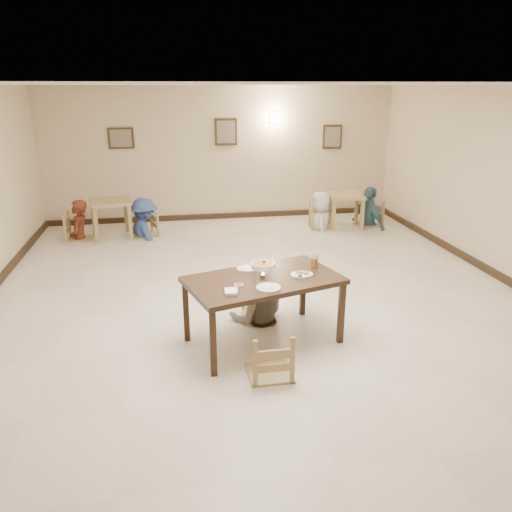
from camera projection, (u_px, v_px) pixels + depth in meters
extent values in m
plane|color=beige|center=(262.00, 304.00, 7.20)|extent=(10.00, 10.00, 0.00)
plane|color=white|center=(263.00, 84.00, 6.23)|extent=(10.00, 10.00, 0.00)
plane|color=beige|center=(222.00, 154.00, 11.37)|extent=(10.00, 0.00, 10.00)
plane|color=beige|center=(488.00, 467.00, 2.05)|extent=(10.00, 0.00, 10.00)
cube|color=black|center=(223.00, 216.00, 11.81)|extent=(8.00, 0.06, 0.12)
cube|color=black|center=(510.00, 282.00, 7.83)|extent=(0.06, 10.00, 0.12)
cube|color=#362714|center=(121.00, 138.00, 10.84)|extent=(0.55, 0.03, 0.45)
cube|color=gray|center=(121.00, 138.00, 10.82)|extent=(0.45, 0.01, 0.37)
cube|color=#362714|center=(226.00, 132.00, 11.19)|extent=(0.50, 0.03, 0.60)
cube|color=gray|center=(226.00, 132.00, 11.17)|extent=(0.41, 0.01, 0.49)
cube|color=#362714|center=(332.00, 137.00, 11.65)|extent=(0.45, 0.03, 0.55)
cube|color=gray|center=(333.00, 137.00, 11.63)|extent=(0.37, 0.01, 0.45)
cube|color=#FFD88C|center=(274.00, 118.00, 11.27)|extent=(0.16, 0.05, 0.22)
cube|color=#362213|center=(264.00, 280.00, 5.89)|extent=(1.99, 1.47, 0.06)
cube|color=#362213|center=(213.00, 343.00, 5.31)|extent=(0.07, 0.07, 0.77)
cube|color=#362213|center=(341.00, 313.00, 6.01)|extent=(0.07, 0.07, 0.77)
cube|color=#362213|center=(186.00, 312.00, 6.05)|extent=(0.07, 0.07, 0.77)
cube|color=#362213|center=(303.00, 288.00, 6.75)|extent=(0.07, 0.07, 0.77)
cube|color=tan|center=(257.00, 288.00, 6.69)|extent=(0.43, 0.43, 0.05)
cube|color=tan|center=(270.00, 336.00, 5.30)|extent=(0.48, 0.48, 0.05)
imported|color=gray|center=(258.00, 263.00, 6.48)|extent=(0.82, 0.65, 1.61)
torus|color=silver|center=(263.00, 268.00, 5.87)|extent=(0.22, 0.22, 0.01)
cylinder|color=silver|center=(263.00, 276.00, 5.91)|extent=(0.06, 0.06, 0.03)
cone|color=#FFA526|center=(263.00, 272.00, 5.89)|extent=(0.03, 0.03, 0.05)
cylinder|color=white|center=(263.00, 265.00, 5.86)|extent=(0.28, 0.28, 0.06)
cylinder|color=#A56118|center=(263.00, 263.00, 5.85)|extent=(0.25, 0.25, 0.01)
sphere|color=#2D7223|center=(264.00, 262.00, 5.84)|extent=(0.04, 0.04, 0.04)
cylinder|color=silver|center=(271.00, 259.00, 5.91)|extent=(0.13, 0.08, 0.09)
cylinder|color=silver|center=(269.00, 271.00, 5.95)|extent=(0.01, 0.01, 0.13)
cylinder|color=silver|center=(255.00, 271.00, 5.93)|extent=(0.01, 0.01, 0.13)
cylinder|color=silver|center=(265.00, 276.00, 5.80)|extent=(0.01, 0.01, 0.13)
cylinder|color=white|center=(248.00, 269.00, 6.16)|extent=(0.29, 0.29, 0.02)
ellipsoid|color=white|center=(248.00, 268.00, 6.16)|extent=(0.19, 0.16, 0.07)
cylinder|color=white|center=(268.00, 288.00, 5.58)|extent=(0.27, 0.27, 0.02)
ellipsoid|color=white|center=(268.00, 287.00, 5.57)|extent=(0.18, 0.15, 0.06)
cylinder|color=white|center=(302.00, 275.00, 5.96)|extent=(0.27, 0.27, 0.02)
sphere|color=#2D7223|center=(300.00, 275.00, 5.87)|extent=(0.05, 0.05, 0.05)
cylinder|color=white|center=(239.00, 285.00, 5.66)|extent=(0.11, 0.11, 0.02)
cylinder|color=#A12815|center=(239.00, 284.00, 5.66)|extent=(0.08, 0.08, 0.01)
cube|color=white|center=(231.00, 292.00, 5.46)|extent=(0.15, 0.19, 0.03)
cube|color=silver|center=(235.00, 289.00, 5.55)|extent=(0.05, 0.19, 0.01)
cube|color=silver|center=(238.00, 288.00, 5.55)|extent=(0.05, 0.19, 0.01)
cylinder|color=white|center=(315.00, 261.00, 6.20)|extent=(0.08, 0.08, 0.16)
cylinder|color=#C77714|center=(315.00, 262.00, 6.21)|extent=(0.07, 0.07, 0.12)
cube|color=tan|center=(110.00, 202.00, 10.11)|extent=(0.92, 0.92, 0.06)
cube|color=tan|center=(96.00, 226.00, 9.83)|extent=(0.07, 0.07, 0.72)
cube|color=tan|center=(130.00, 223.00, 10.06)|extent=(0.07, 0.07, 0.72)
cube|color=tan|center=(94.00, 218.00, 10.42)|extent=(0.07, 0.07, 0.72)
cube|color=tan|center=(126.00, 215.00, 10.65)|extent=(0.07, 0.07, 0.72)
cube|color=tan|center=(346.00, 196.00, 10.89)|extent=(0.85, 0.85, 0.06)
cube|color=tan|center=(333.00, 216.00, 10.71)|extent=(0.07, 0.07, 0.68)
cube|color=tan|center=(362.00, 216.00, 10.71)|extent=(0.07, 0.07, 0.68)
cube|color=tan|center=(329.00, 209.00, 11.30)|extent=(0.07, 0.07, 0.68)
cube|color=tan|center=(357.00, 209.00, 11.30)|extent=(0.07, 0.07, 0.68)
cube|color=tan|center=(78.00, 216.00, 10.05)|extent=(0.50, 0.50, 0.05)
cube|color=tan|center=(144.00, 214.00, 10.28)|extent=(0.48, 0.48, 0.05)
cube|color=tan|center=(321.00, 207.00, 10.88)|extent=(0.48, 0.48, 0.05)
cube|color=tan|center=(369.00, 204.00, 11.07)|extent=(0.50, 0.50, 0.05)
imported|color=#5B2516|center=(76.00, 200.00, 9.94)|extent=(0.42, 0.62, 1.65)
imported|color=#3856A1|center=(142.00, 198.00, 10.17)|extent=(1.03, 1.21, 1.62)
imported|color=silver|center=(322.00, 192.00, 10.77)|extent=(0.64, 0.87, 1.63)
imported|color=#416E81|center=(371.00, 187.00, 10.94)|extent=(0.74, 1.12, 1.77)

